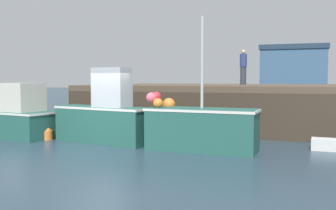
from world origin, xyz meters
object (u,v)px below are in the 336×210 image
object	(u,v)px
fishing_boat_near_right	(104,116)
mooring_buoy_foreground	(46,133)
dockworker	(243,67)
fishing_boat_mid	(200,127)
fishing_boat_near_left	(17,117)

from	to	relation	value
fishing_boat_near_right	mooring_buoy_foreground	bearing A→B (deg)	-178.16
mooring_buoy_foreground	dockworker	bearing A→B (deg)	46.89
fishing_boat_near_right	dockworker	size ratio (longest dim) A/B	2.24
fishing_boat_near_right	dockworker	xyz separation A→B (m)	(4.00, 6.78, 1.92)
fishing_boat_mid	dockworker	bearing A→B (deg)	87.13
dockworker	mooring_buoy_foreground	size ratio (longest dim) A/B	2.96
dockworker	fishing_boat_near_right	bearing A→B (deg)	-120.56
dockworker	mooring_buoy_foreground	distance (m)	9.75
fishing_boat_mid	fishing_boat_near_left	bearing A→B (deg)	177.01
fishing_boat_near_left	fishing_boat_near_right	size ratio (longest dim) A/B	0.94
fishing_boat_near_right	fishing_boat_mid	world-z (taller)	fishing_boat_mid
fishing_boat_near_left	dockworker	distance (m)	10.55
fishing_boat_mid	dockworker	world-z (taller)	fishing_boat_mid
fishing_boat_near_right	fishing_boat_mid	size ratio (longest dim) A/B	0.90
mooring_buoy_foreground	fishing_boat_near_right	bearing A→B (deg)	1.84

